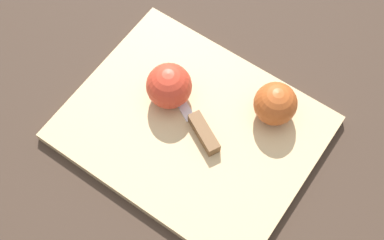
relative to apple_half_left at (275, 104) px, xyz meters
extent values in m
plane|color=#38281E|center=(0.08, 0.10, -0.05)|extent=(4.00, 4.00, 0.00)
cube|color=tan|center=(0.08, 0.10, -0.04)|extent=(0.42, 0.35, 0.02)
sphere|color=#AD4C1E|center=(0.00, 0.00, 0.00)|extent=(0.07, 0.07, 0.07)
cylinder|color=#EFE5C6|center=(-0.01, 0.00, 0.00)|extent=(0.03, 0.06, 0.06)
sphere|color=red|center=(0.14, 0.09, 0.00)|extent=(0.07, 0.07, 0.07)
cylinder|color=#EFE5C6|center=(0.14, 0.09, 0.00)|extent=(0.02, 0.07, 0.07)
cube|color=silver|center=(0.13, 0.08, -0.03)|extent=(0.10, 0.05, 0.00)
cube|color=brown|center=(0.05, 0.11, -0.02)|extent=(0.07, 0.04, 0.02)
camera|label=1|loc=(-0.17, 0.37, 0.71)|focal=50.00mm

